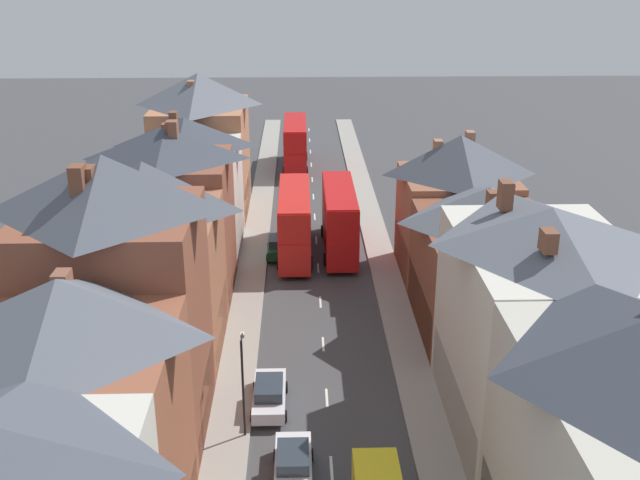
{
  "coord_description": "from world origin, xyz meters",
  "views": [
    {
      "loc": [
        -1.38,
        -17.1,
        22.87
      ],
      "look_at": [
        0.12,
        35.26,
        2.61
      ],
      "focal_mm": 42.0,
      "sensor_mm": 36.0,
      "label": 1
    }
  ],
  "objects": [
    {
      "name": "car_parked_left_a",
      "position": [
        -1.8,
        11.24,
        0.85
      ],
      "size": [
        1.9,
        4.25,
        1.69
      ],
      "color": "silver",
      "rests_on": "ground"
    },
    {
      "name": "centre_line_dashes",
      "position": [
        0.0,
        36.0,
        0.01
      ],
      "size": [
        0.14,
        97.8,
        0.01
      ],
      "color": "silver",
      "rests_on": "ground"
    },
    {
      "name": "street_lamp",
      "position": [
        -4.25,
        14.71,
        3.24
      ],
      "size": [
        0.2,
        1.12,
        5.5
      ],
      "color": "black",
      "rests_on": "ground"
    },
    {
      "name": "terrace_row_left",
      "position": [
        -10.19,
        22.29,
        6.01
      ],
      "size": [
        8.0,
        65.95,
        14.45
      ],
      "color": "silver",
      "rests_on": "ground"
    },
    {
      "name": "double_decker_bus_lead",
      "position": [
        -1.81,
        38.86,
        2.82
      ],
      "size": [
        2.74,
        10.8,
        5.3
      ],
      "color": "red",
      "rests_on": "ground"
    },
    {
      "name": "pavement_right",
      "position": [
        5.1,
        38.0,
        0.07
      ],
      "size": [
        2.2,
        104.0,
        0.14
      ],
      "primitive_type": "cube",
      "color": "gray",
      "rests_on": "ground"
    },
    {
      "name": "car_parked_right_a",
      "position": [
        -3.1,
        38.52,
        0.84
      ],
      "size": [
        1.9,
        3.95,
        1.67
      ],
      "color": "#144728",
      "rests_on": "ground"
    },
    {
      "name": "double_decker_bus_mid_street",
      "position": [
        -1.81,
        64.67,
        2.82
      ],
      "size": [
        2.74,
        10.8,
        5.3
      ],
      "color": "red",
      "rests_on": "ground"
    },
    {
      "name": "terrace_row_right",
      "position": [
        10.18,
        13.57,
        5.48
      ],
      "size": [
        8.0,
        50.42,
        12.77
      ],
      "color": "brown",
      "rests_on": "ground"
    },
    {
      "name": "double_decker_bus_far_approaching",
      "position": [
        1.79,
        39.51,
        2.82
      ],
      "size": [
        2.74,
        10.8,
        5.3
      ],
      "color": "red",
      "rests_on": "ground"
    },
    {
      "name": "pavement_left",
      "position": [
        -5.1,
        38.0,
        0.07
      ],
      "size": [
        2.2,
        104.0,
        0.14
      ],
      "primitive_type": "cube",
      "color": "gray",
      "rests_on": "ground"
    },
    {
      "name": "car_near_silver",
      "position": [
        -3.1,
        17.21,
        0.8
      ],
      "size": [
        1.9,
        4.5,
        1.59
      ],
      "color": "silver",
      "rests_on": "ground"
    }
  ]
}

